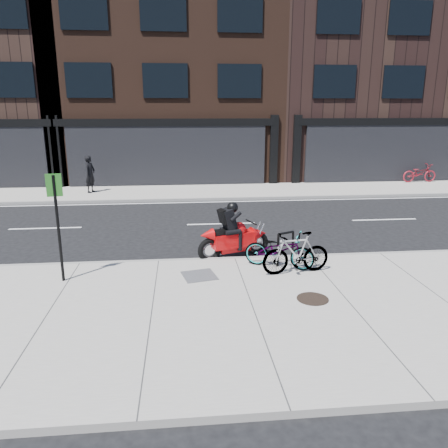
{
  "coord_description": "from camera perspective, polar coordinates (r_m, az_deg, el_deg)",
  "views": [
    {
      "loc": [
        -1.36,
        -12.79,
        4.0
      ],
      "look_at": [
        -0.23,
        -1.34,
        0.9
      ],
      "focal_mm": 35.0,
      "sensor_mm": 36.0,
      "label": 1
    }
  ],
  "objects": [
    {
      "name": "bicycle_front",
      "position": [
        10.86,
        7.24,
        -3.36
      ],
      "size": [
        1.84,
        1.28,
        0.92
      ],
      "primitive_type": "imported",
      "rotation": [
        0.0,
        0.0,
        1.14
      ],
      "color": "gray",
      "rests_on": "sidewalk_near"
    },
    {
      "name": "sign_post",
      "position": [
        10.34,
        -20.94,
        0.69
      ],
      "size": [
        0.33,
        0.08,
        2.47
      ],
      "rotation": [
        0.0,
        0.0,
        0.19
      ],
      "color": "black",
      "rests_on": "sidewalk_near"
    },
    {
      "name": "building_center",
      "position": [
        27.49,
        -7.47,
        21.76
      ],
      "size": [
        12.0,
        10.0,
        14.5
      ],
      "primitive_type": "cube",
      "color": "black",
      "rests_on": "ground"
    },
    {
      "name": "building_mideast",
      "position": [
        29.64,
        17.89,
        18.75
      ],
      "size": [
        12.0,
        10.0,
        12.5
      ],
      "primitive_type": "cube",
      "color": "black",
      "rests_on": "ground"
    },
    {
      "name": "sidewalk_near",
      "position": [
        8.83,
        3.87,
        -11.41
      ],
      "size": [
        60.0,
        6.0,
        0.13
      ],
      "primitive_type": "cube",
      "color": "gray",
      "rests_on": "ground"
    },
    {
      "name": "ground",
      "position": [
        13.47,
        0.4,
        -2.19
      ],
      "size": [
        120.0,
        120.0,
        0.0
      ],
      "primitive_type": "plane",
      "color": "black",
      "rests_on": "ground"
    },
    {
      "name": "bicycle_far",
      "position": [
        25.36,
        24.17,
        6.09
      ],
      "size": [
        1.84,
        0.7,
        0.96
      ],
      "primitive_type": "imported",
      "rotation": [
        0.0,
        0.0,
        1.61
      ],
      "color": "maroon",
      "rests_on": "sidewalk_far"
    },
    {
      "name": "bicycle_rear",
      "position": [
        10.54,
        9.39,
        -3.75
      ],
      "size": [
        1.73,
        0.71,
        1.01
      ],
      "primitive_type": "imported",
      "rotation": [
        0.0,
        0.0,
        4.86
      ],
      "color": "gray",
      "rests_on": "sidewalk_near"
    },
    {
      "name": "bike_rack",
      "position": [
        11.03,
        8.04,
        -2.81
      ],
      "size": [
        0.48,
        0.25,
        0.87
      ],
      "rotation": [
        0.0,
        0.0,
        0.42
      ],
      "color": "black",
      "rests_on": "sidewalk_near"
    },
    {
      "name": "pedestrian",
      "position": [
        21.21,
        -17.09,
        6.25
      ],
      "size": [
        0.6,
        0.73,
        1.71
      ],
      "primitive_type": "imported",
      "rotation": [
        0.0,
        0.0,
        1.2
      ],
      "color": "black",
      "rests_on": "sidewalk_far"
    },
    {
      "name": "manhole_cover",
      "position": [
        9.38,
        11.5,
        -9.55
      ],
      "size": [
        0.74,
        0.74,
        0.02
      ],
      "primitive_type": "cylinder",
      "rotation": [
        0.0,
        0.0,
        0.13
      ],
      "color": "black",
      "rests_on": "sidewalk_near"
    },
    {
      "name": "utility_grate",
      "position": [
        10.4,
        -3.25,
        -6.74
      ],
      "size": [
        0.9,
        0.9,
        0.02
      ],
      "primitive_type": "cube",
      "rotation": [
        0.0,
        0.0,
        0.22
      ],
      "color": "#505052",
      "rests_on": "sidewalk_near"
    },
    {
      "name": "sidewalk_far",
      "position": [
        20.96,
        -1.83,
        4.26
      ],
      "size": [
        60.0,
        3.5,
        0.13
      ],
      "primitive_type": "cube",
      "color": "gray",
      "rests_on": "ground"
    },
    {
      "name": "motorcycle",
      "position": [
        11.81,
        1.71,
        -1.45
      ],
      "size": [
        2.04,
        0.95,
        1.58
      ],
      "rotation": [
        0.0,
        0.0,
        0.33
      ],
      "color": "black",
      "rests_on": "ground"
    }
  ]
}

